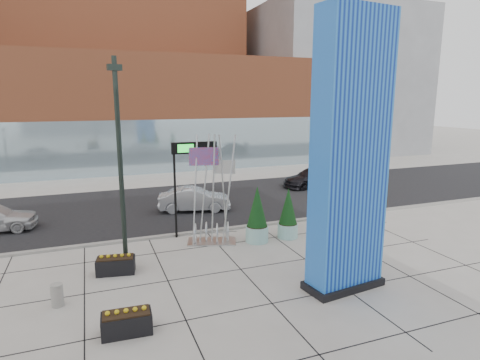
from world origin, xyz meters
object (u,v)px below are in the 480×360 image
object	(u,v)px
lamp_post	(122,186)
concrete_bollard	(57,295)
public_art_sculpture	(212,215)
blue_pylon	(350,161)
overhead_street_sign	(190,156)
car_silver_mid	(194,200)

from	to	relation	value
lamp_post	concrete_bollard	world-z (taller)	lamp_post
lamp_post	public_art_sculpture	xyz separation A→B (m)	(4.21, 1.62, -2.07)
blue_pylon	overhead_street_sign	world-z (taller)	blue_pylon
concrete_bollard	car_silver_mid	distance (m)	12.19
public_art_sculpture	concrete_bollard	bearing A→B (deg)	-130.32
concrete_bollard	overhead_street_sign	xyz separation A→B (m)	(6.01, 5.35, 3.72)
lamp_post	public_art_sculpture	bearing A→B (deg)	21.08
lamp_post	overhead_street_sign	size ratio (longest dim) A/B	1.76
public_art_sculpture	concrete_bollard	distance (m)	7.86
blue_pylon	concrete_bollard	size ratio (longest dim) A/B	12.61
lamp_post	blue_pylon	bearing A→B (deg)	-32.33
blue_pylon	lamp_post	world-z (taller)	blue_pylon
blue_pylon	lamp_post	distance (m)	8.81
lamp_post	concrete_bollard	distance (m)	4.61
blue_pylon	concrete_bollard	bearing A→B (deg)	159.72
concrete_bollard	car_silver_mid	world-z (taller)	car_silver_mid
lamp_post	concrete_bollard	bearing A→B (deg)	-135.64
lamp_post	public_art_sculpture	size ratio (longest dim) A/B	1.60
overhead_street_sign	public_art_sculpture	bearing A→B (deg)	-62.06
blue_pylon	overhead_street_sign	size ratio (longest dim) A/B	2.05
public_art_sculpture	concrete_bollard	world-z (taller)	public_art_sculpture
concrete_bollard	lamp_post	bearing A→B (deg)	44.36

